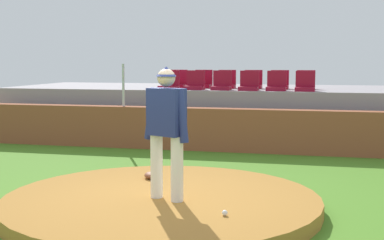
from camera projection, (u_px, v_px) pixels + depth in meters
The scene contains 20 objects.
ground_plane at pixel (162, 210), 7.83m from camera, with size 60.00×60.00×0.00m, color #487F21.
pitchers_mound at pixel (162, 203), 7.82m from camera, with size 4.54×4.54×0.20m, color #A9712E.
pitcher at pixel (166, 123), 7.51m from camera, with size 0.74×0.44×1.85m.
baseball at pixel (225, 213), 6.81m from camera, with size 0.07×0.07×0.07m, color white.
fielding_glove at pixel (151, 175), 8.94m from camera, with size 0.30×0.20×0.11m, color brown.
brick_barrier at pixel (226, 130), 12.87m from camera, with size 15.24×0.40×1.01m, color brown.
fence_post_left at pixel (123, 85), 13.36m from camera, with size 0.06×0.06×1.04m, color silver.
bleacher_platform at pixel (243, 111), 15.52m from camera, with size 13.15×4.14×1.38m, color gray.
stadium_chair_0 at pixel (170, 83), 14.36m from camera, with size 0.48×0.44×0.50m.
stadium_chair_1 at pixel (195, 84), 14.19m from camera, with size 0.48×0.44×0.50m.
stadium_chair_2 at pixel (222, 84), 14.04m from camera, with size 0.48×0.44×0.50m.
stadium_chair_3 at pixel (249, 84), 13.83m from camera, with size 0.48×0.44×0.50m.
stadium_chair_4 at pixel (276, 84), 13.70m from camera, with size 0.48×0.44×0.50m.
stadium_chair_5 at pixel (305, 85), 13.50m from camera, with size 0.48×0.44×0.50m.
stadium_chair_6 at pixel (178, 82), 15.19m from camera, with size 0.48×0.44×0.50m.
stadium_chair_7 at pixel (203, 82), 15.07m from camera, with size 0.48×0.44×0.50m.
stadium_chair_8 at pixel (227, 83), 14.90m from camera, with size 0.48×0.44×0.50m.
stadium_chair_9 at pixel (253, 83), 14.75m from camera, with size 0.48×0.44×0.50m.
stadium_chair_10 at pixel (279, 83), 14.55m from camera, with size 0.48×0.44×0.50m.
stadium_chair_11 at pixel (306, 83), 14.41m from camera, with size 0.48×0.44×0.50m.
Camera 1 is at (2.22, -7.33, 2.13)m, focal length 51.04 mm.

